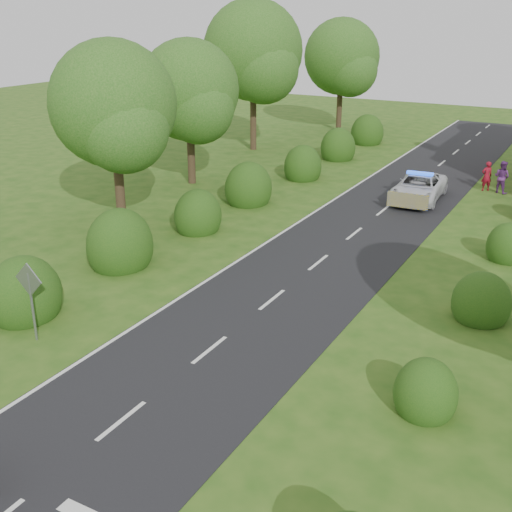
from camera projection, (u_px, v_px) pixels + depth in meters
The scene contains 13 objects.
ground at pixel (121, 421), 15.76m from camera, with size 120.00×120.00×0.00m, color #285215.
road at pixel (346, 240), 28.00m from camera, with size 6.00×70.00×0.02m, color black.
road_markings at pixel (292, 248), 27.02m from camera, with size 4.96×70.00×0.01m.
hedgerow_left at pixel (179, 223), 27.97m from camera, with size 2.75×50.41×3.00m.
hedgerow_right at pixel (488, 290), 21.74m from camera, with size 2.10×45.78×2.10m.
tree_left_a at pixel (116, 110), 27.90m from camera, with size 5.74×5.60×8.38m.
tree_left_b at pixel (191, 95), 35.22m from camera, with size 5.74×5.60×8.07m.
tree_left_c at pixel (256, 55), 43.47m from camera, with size 6.97×6.80×10.22m.
tree_left_d at pixel (344, 60), 50.86m from camera, with size 6.15×6.00×8.89m.
road_sign at pixel (30, 290), 19.05m from camera, with size 1.06×0.08×2.53m.
police_van at pixel (419, 188), 33.66m from camera, with size 2.54×5.10×1.52m.
pedestrian_red at pixel (487, 176), 35.40m from camera, with size 0.60×0.39×1.64m, color maroon.
pedestrian_purple at pixel (502, 177), 34.93m from camera, with size 0.87×0.67×1.78m, color #632B72.
Camera 1 is at (9.29, -9.97, 9.49)m, focal length 45.00 mm.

